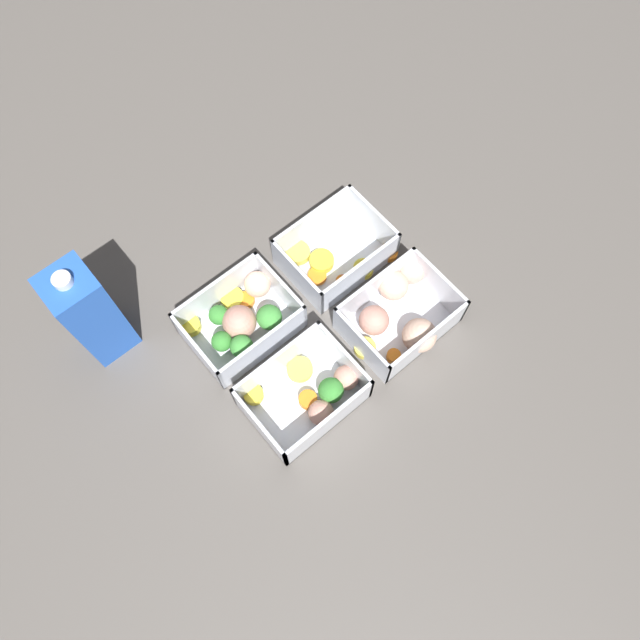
{
  "coord_description": "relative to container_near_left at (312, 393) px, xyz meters",
  "views": [
    {
      "loc": [
        -0.23,
        -0.27,
        0.88
      ],
      "look_at": [
        0.0,
        0.0,
        0.02
      ],
      "focal_mm": 35.0,
      "sensor_mm": 36.0,
      "label": 1
    }
  ],
  "objects": [
    {
      "name": "container_far_left",
      "position": [
        -0.01,
        0.15,
        0.0
      ],
      "size": [
        0.16,
        0.13,
        0.07
      ],
      "color": "silver",
      "rests_on": "ground_plane"
    },
    {
      "name": "container_far_right",
      "position": [
        0.17,
        0.15,
        -0.0
      ],
      "size": [
        0.16,
        0.13,
        0.07
      ],
      "color": "silver",
      "rests_on": "ground_plane"
    },
    {
      "name": "container_near_left",
      "position": [
        0.0,
        0.0,
        0.0
      ],
      "size": [
        0.17,
        0.13,
        0.07
      ],
      "color": "silver",
      "rests_on": "ground_plane"
    },
    {
      "name": "container_near_right",
      "position": [
        0.18,
        0.01,
        0.0
      ],
      "size": [
        0.18,
        0.15,
        0.07
      ],
      "color": "silver",
      "rests_on": "ground_plane"
    },
    {
      "name": "ground_plane",
      "position": [
        0.08,
        0.08,
        -0.02
      ],
      "size": [
        4.0,
        4.0,
        0.0
      ],
      "primitive_type": "plane",
      "color": "#56514C"
    },
    {
      "name": "juice_carton",
      "position": [
        -0.17,
        0.27,
        0.07
      ],
      "size": [
        0.07,
        0.07,
        0.2
      ],
      "color": "blue",
      "rests_on": "ground_plane"
    }
  ]
}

